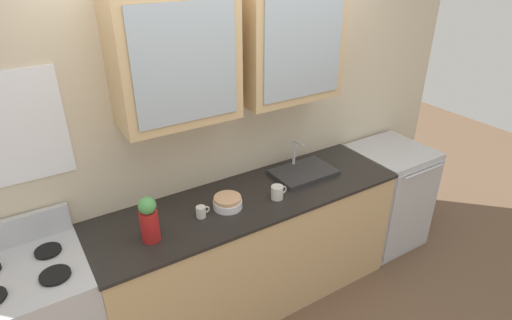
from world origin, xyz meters
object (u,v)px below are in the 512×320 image
(sink_faucet, at_px, (303,171))
(cup_near_bowls, at_px, (201,212))
(bowl_stack, at_px, (228,202))
(dishwasher, at_px, (386,196))
(vase, at_px, (149,219))
(cup_near_sink, at_px, (277,192))

(sink_faucet, distance_m, cup_near_bowls, 0.92)
(bowl_stack, bearing_deg, dishwasher, 0.72)
(vase, relative_size, cup_near_sink, 2.39)
(sink_faucet, xyz_separation_m, vase, (-1.27, -0.16, 0.12))
(bowl_stack, distance_m, dishwasher, 1.72)
(sink_faucet, relative_size, vase, 1.61)
(vase, relative_size, dishwasher, 0.31)
(sink_faucet, xyz_separation_m, dishwasher, (0.93, -0.08, -0.49))
(bowl_stack, bearing_deg, cup_near_bowls, -178.67)
(bowl_stack, bearing_deg, sink_faucet, 7.92)
(cup_near_sink, relative_size, dishwasher, 0.13)
(sink_faucet, xyz_separation_m, cup_near_bowls, (-0.92, -0.10, 0.02))
(cup_near_bowls, height_order, dishwasher, cup_near_bowls)
(vase, distance_m, cup_near_sink, 0.91)
(sink_faucet, height_order, dishwasher, sink_faucet)
(cup_near_bowls, relative_size, dishwasher, 0.10)
(sink_faucet, bearing_deg, bowl_stack, -172.08)
(bowl_stack, height_order, dishwasher, bowl_stack)
(sink_faucet, height_order, bowl_stack, sink_faucet)
(cup_near_sink, xyz_separation_m, dishwasher, (1.30, 0.10, -0.52))
(sink_faucet, distance_m, cup_near_sink, 0.41)
(bowl_stack, xyz_separation_m, cup_near_sink, (0.35, -0.08, 0.01))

